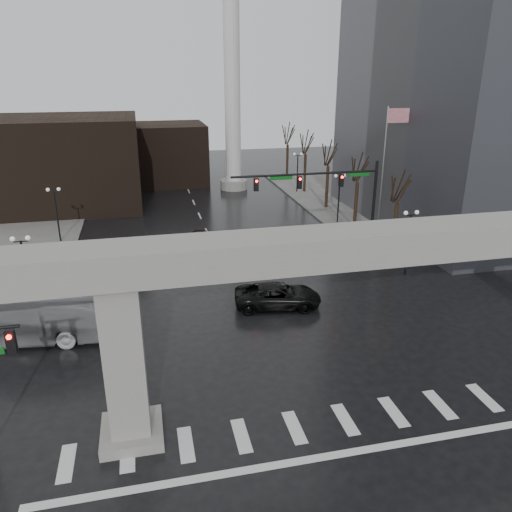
{
  "coord_description": "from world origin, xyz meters",
  "views": [
    {
      "loc": [
        -5.69,
        -18.2,
        14.89
      ],
      "look_at": [
        0.5,
        8.81,
        4.5
      ],
      "focal_mm": 35.0,
      "sensor_mm": 36.0,
      "label": 1
    }
  ],
  "objects_px": {
    "signal_mast_arm": "(331,190)",
    "pickup_truck": "(278,296)",
    "far_car": "(200,239)",
    "city_bus": "(12,313)"
  },
  "relations": [
    {
      "from": "signal_mast_arm",
      "to": "pickup_truck",
      "type": "bearing_deg",
      "value": -129.26
    },
    {
      "from": "signal_mast_arm",
      "to": "far_car",
      "type": "distance_m",
      "value": 12.49
    },
    {
      "from": "pickup_truck",
      "to": "far_car",
      "type": "xyz_separation_m",
      "value": [
        -3.56,
        13.23,
        -0.12
      ]
    },
    {
      "from": "city_bus",
      "to": "far_car",
      "type": "xyz_separation_m",
      "value": [
        12.57,
        13.97,
        -1.05
      ]
    },
    {
      "from": "pickup_truck",
      "to": "city_bus",
      "type": "distance_m",
      "value": 16.17
    },
    {
      "from": "city_bus",
      "to": "signal_mast_arm",
      "type": "bearing_deg",
      "value": -60.56
    },
    {
      "from": "signal_mast_arm",
      "to": "city_bus",
      "type": "xyz_separation_m",
      "value": [
        -22.69,
        -8.75,
        -4.1
      ]
    },
    {
      "from": "city_bus",
      "to": "pickup_truck",
      "type": "bearing_deg",
      "value": -79.06
    },
    {
      "from": "city_bus",
      "to": "far_car",
      "type": "bearing_deg",
      "value": -33.65
    },
    {
      "from": "pickup_truck",
      "to": "far_car",
      "type": "relative_size",
      "value": 1.44
    }
  ]
}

